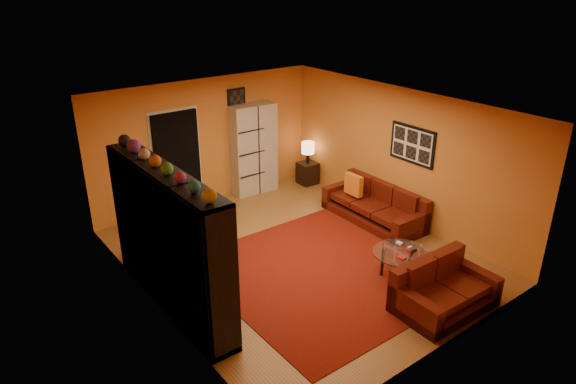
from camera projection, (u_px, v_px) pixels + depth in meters
floor at (296, 255)px, 8.89m from camera, size 6.00×6.00×0.00m
ceiling at (297, 108)px, 7.86m from camera, size 6.00×6.00×0.00m
wall_back at (206, 142)px, 10.57m from camera, size 6.00×0.00×6.00m
wall_front at (449, 262)px, 6.18m from camera, size 6.00×0.00×6.00m
wall_left at (152, 229)px, 6.99m from camera, size 0.00×6.00×6.00m
wall_right at (399, 156)px, 9.76m from camera, size 0.00×6.00×6.00m
rug at (327, 270)px, 8.43m from camera, size 3.60×3.60×0.01m
doorway at (177, 162)px, 10.26m from camera, size 0.95×0.10×2.04m
wall_art_right at (412, 145)px, 9.41m from camera, size 0.03×1.00×0.70m
wall_art_back at (236, 101)px, 10.67m from camera, size 0.42×0.03×0.52m
entertainment_unit at (169, 240)px, 7.21m from camera, size 0.45×3.00×2.10m
tv at (170, 242)px, 7.34m from camera, size 0.86×0.11×0.49m
sofa at (376, 206)px, 10.07m from camera, size 0.92×2.15×0.85m
loveseat at (441, 289)px, 7.45m from camera, size 1.50×0.93×0.85m
throw_pillow at (354, 185)px, 10.18m from camera, size 0.12×0.42×0.42m
coffee_table at (401, 255)px, 8.10m from camera, size 0.90×0.90×0.45m
storage_cabinet at (253, 149)px, 11.11m from camera, size 1.01×0.50×1.97m
bowl_chair at (164, 214)px, 9.63m from camera, size 0.78×0.78×0.63m
side_table at (308, 173)px, 11.82m from camera, size 0.41×0.41×0.50m
table_lamp at (308, 148)px, 11.58m from camera, size 0.30×0.30×0.49m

